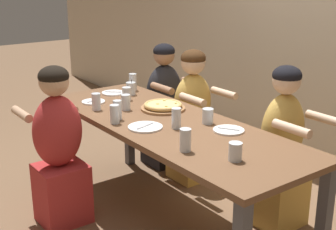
{
  "coord_description": "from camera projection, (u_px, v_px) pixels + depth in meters",
  "views": [
    {
      "loc": [
        2.48,
        -1.84,
        1.8
      ],
      "look_at": [
        0.0,
        0.0,
        0.82
      ],
      "focal_mm": 50.0,
      "sensor_mm": 36.0,
      "label": 1
    }
  ],
  "objects": [
    {
      "name": "drinking_glass_b",
      "position": [
        126.0,
        103.0,
        3.51
      ],
      "size": [
        0.07,
        0.07,
        0.12
      ],
      "color": "silver",
      "rests_on": "dining_table"
    },
    {
      "name": "drinking_glass_i",
      "position": [
        176.0,
        119.0,
        3.11
      ],
      "size": [
        0.06,
        0.06,
        0.14
      ],
      "color": "silver",
      "rests_on": "dining_table"
    },
    {
      "name": "pizza_board_main",
      "position": [
        163.0,
        106.0,
        3.53
      ],
      "size": [
        0.34,
        0.34,
        0.05
      ],
      "color": "#996B42",
      "rests_on": "dining_table"
    },
    {
      "name": "drinking_glass_j",
      "position": [
        185.0,
        142.0,
        2.72
      ],
      "size": [
        0.07,
        0.07,
        0.14
      ],
      "color": "silver",
      "rests_on": "dining_table"
    },
    {
      "name": "ground_plane",
      "position": [
        168.0,
        220.0,
        3.49
      ],
      "size": [
        18.0,
        18.0,
        0.0
      ],
      "primitive_type": "plane",
      "color": "brown",
      "rests_on": "ground"
    },
    {
      "name": "drinking_glass_f",
      "position": [
        115.0,
        115.0,
        3.21
      ],
      "size": [
        0.06,
        0.06,
        0.13
      ],
      "color": "silver",
      "rests_on": "dining_table"
    },
    {
      "name": "drinking_glass_d",
      "position": [
        208.0,
        117.0,
        3.21
      ],
      "size": [
        0.08,
        0.08,
        0.11
      ],
      "color": "silver",
      "rests_on": "dining_table"
    },
    {
      "name": "empty_plate_d",
      "position": [
        229.0,
        130.0,
        3.07
      ],
      "size": [
        0.21,
        0.21,
        0.02
      ],
      "color": "white",
      "rests_on": "dining_table"
    },
    {
      "name": "empty_plate_b",
      "position": [
        145.0,
        127.0,
        3.13
      ],
      "size": [
        0.23,
        0.23,
        0.02
      ],
      "color": "white",
      "rests_on": "dining_table"
    },
    {
      "name": "drinking_glass_h",
      "position": [
        235.0,
        153.0,
        2.59
      ],
      "size": [
        0.08,
        0.08,
        0.11
      ],
      "color": "silver",
      "rests_on": "dining_table"
    },
    {
      "name": "dining_table",
      "position": [
        168.0,
        133.0,
        3.28
      ],
      "size": [
        2.27,
        0.81,
        0.77
      ],
      "color": "brown",
      "rests_on": "ground"
    },
    {
      "name": "diner_near_midleft",
      "position": [
        59.0,
        152.0,
        3.32
      ],
      "size": [
        0.51,
        0.4,
        1.17
      ],
      "rotation": [
        0.0,
        0.0,
        1.57
      ],
      "color": "#B22D2D",
      "rests_on": "ground"
    },
    {
      "name": "diner_far_left",
      "position": [
        164.0,
        110.0,
        4.37
      ],
      "size": [
        0.51,
        0.4,
        1.15
      ],
      "rotation": [
        0.0,
        0.0,
        -1.57
      ],
      "color": "#232328",
      "rests_on": "ground"
    },
    {
      "name": "drinking_glass_g",
      "position": [
        117.0,
        111.0,
        3.29
      ],
      "size": [
        0.06,
        0.06,
        0.14
      ],
      "color": "silver",
      "rests_on": "dining_table"
    },
    {
      "name": "empty_plate_a",
      "position": [
        93.0,
        102.0,
        3.72
      ],
      "size": [
        0.18,
        0.18,
        0.02
      ],
      "color": "white",
      "rests_on": "dining_table"
    },
    {
      "name": "drinking_glass_c",
      "position": [
        96.0,
        102.0,
        3.51
      ],
      "size": [
        0.07,
        0.07,
        0.13
      ],
      "color": "silver",
      "rests_on": "dining_table"
    },
    {
      "name": "drinking_glass_a",
      "position": [
        127.0,
        95.0,
        3.78
      ],
      "size": [
        0.07,
        0.07,
        0.11
      ],
      "color": "silver",
      "rests_on": "dining_table"
    },
    {
      "name": "drinking_glass_e",
      "position": [
        133.0,
        83.0,
        4.08
      ],
      "size": [
        0.07,
        0.07,
        0.15
      ],
      "color": "silver",
      "rests_on": "dining_table"
    },
    {
      "name": "diner_far_midleft",
      "position": [
        193.0,
        120.0,
        4.05
      ],
      "size": [
        0.51,
        0.4,
        1.15
      ],
      "rotation": [
        0.0,
        0.0,
        -1.57
      ],
      "color": "gold",
      "rests_on": "ground"
    },
    {
      "name": "empty_plate_c",
      "position": [
        113.0,
        93.0,
        3.98
      ],
      "size": [
        0.19,
        0.19,
        0.02
      ],
      "color": "white",
      "rests_on": "dining_table"
    },
    {
      "name": "cocktail_glass_blue",
      "position": [
        131.0,
        89.0,
        3.94
      ],
      "size": [
        0.08,
        0.08,
        0.13
      ],
      "color": "silver",
      "rests_on": "dining_table"
    },
    {
      "name": "diner_far_midright",
      "position": [
        281.0,
        154.0,
        3.29
      ],
      "size": [
        0.51,
        0.4,
        1.18
      ],
      "rotation": [
        0.0,
        0.0,
        -1.57
      ],
      "color": "gold",
      "rests_on": "ground"
    }
  ]
}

